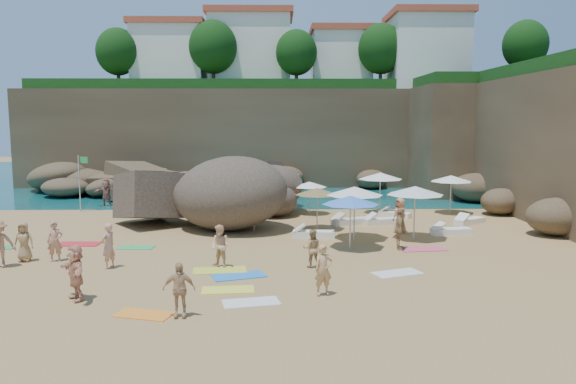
{
  "coord_description": "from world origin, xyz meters",
  "views": [
    {
      "loc": [
        1.58,
        -24.4,
        5.55
      ],
      "look_at": [
        2.0,
        3.0,
        2.0
      ],
      "focal_mm": 35.0,
      "sensor_mm": 36.0,
      "label": 1
    }
  ],
  "objects_px": {
    "flag_pole": "(81,176)",
    "person_stand_1": "(312,248)",
    "person_stand_5": "(106,192)",
    "person_stand_0": "(55,241)",
    "parasol_2": "(451,179)",
    "person_stand_6": "(108,246)",
    "parasol_0": "(310,184)",
    "parasol_1": "(278,171)",
    "lounger_0": "(350,221)",
    "rock_outcrop": "(207,220)",
    "person_stand_3": "(400,229)",
    "person_stand_4": "(400,215)",
    "person_stand_2": "(269,202)"
  },
  "relations": [
    {
      "from": "person_stand_4",
      "to": "parasol_1",
      "type": "bearing_deg",
      "value": -170.14
    },
    {
      "from": "parasol_0",
      "to": "person_stand_0",
      "type": "height_order",
      "value": "parasol_0"
    },
    {
      "from": "parasol_0",
      "to": "person_stand_5",
      "type": "xyz_separation_m",
      "value": [
        -12.94,
        3.42,
        -0.89
      ]
    },
    {
      "from": "flag_pole",
      "to": "person_stand_1",
      "type": "xyz_separation_m",
      "value": [
        13.16,
        -13.04,
        -1.45
      ]
    },
    {
      "from": "flag_pole",
      "to": "lounger_0",
      "type": "bearing_deg",
      "value": -15.56
    },
    {
      "from": "person_stand_1",
      "to": "person_stand_3",
      "type": "relative_size",
      "value": 0.81
    },
    {
      "from": "lounger_0",
      "to": "person_stand_1",
      "type": "relative_size",
      "value": 1.4
    },
    {
      "from": "person_stand_0",
      "to": "lounger_0",
      "type": "bearing_deg",
      "value": 16.77
    },
    {
      "from": "person_stand_2",
      "to": "flag_pole",
      "type": "bearing_deg",
      "value": 40.64
    },
    {
      "from": "person_stand_6",
      "to": "parasol_0",
      "type": "bearing_deg",
      "value": 172.66
    },
    {
      "from": "person_stand_1",
      "to": "lounger_0",
      "type": "bearing_deg",
      "value": -107.32
    },
    {
      "from": "person_stand_3",
      "to": "flag_pole",
      "type": "bearing_deg",
      "value": 67.07
    },
    {
      "from": "parasol_0",
      "to": "person_stand_6",
      "type": "distance_m",
      "value": 14.52
    },
    {
      "from": "person_stand_2",
      "to": "person_stand_3",
      "type": "relative_size",
      "value": 1.02
    },
    {
      "from": "parasol_2",
      "to": "person_stand_3",
      "type": "distance_m",
      "value": 10.54
    },
    {
      "from": "parasol_0",
      "to": "person_stand_0",
      "type": "bearing_deg",
      "value": -134.17
    },
    {
      "from": "lounger_0",
      "to": "person_stand_3",
      "type": "relative_size",
      "value": 1.13
    },
    {
      "from": "person_stand_3",
      "to": "person_stand_6",
      "type": "xyz_separation_m",
      "value": [
        -11.56,
        -2.87,
        -0.04
      ]
    },
    {
      "from": "person_stand_3",
      "to": "rock_outcrop",
      "type": "bearing_deg",
      "value": 59.07
    },
    {
      "from": "person_stand_2",
      "to": "person_stand_3",
      "type": "height_order",
      "value": "person_stand_2"
    },
    {
      "from": "person_stand_0",
      "to": "parasol_2",
      "type": "bearing_deg",
      "value": 15.64
    },
    {
      "from": "person_stand_2",
      "to": "person_stand_1",
      "type": "bearing_deg",
      "value": 151.11
    },
    {
      "from": "person_stand_1",
      "to": "person_stand_5",
      "type": "relative_size",
      "value": 0.82
    },
    {
      "from": "person_stand_6",
      "to": "person_stand_3",
      "type": "bearing_deg",
      "value": 130.92
    },
    {
      "from": "person_stand_1",
      "to": "parasol_1",
      "type": "bearing_deg",
      "value": -86.11
    },
    {
      "from": "person_stand_1",
      "to": "parasol_0",
      "type": "bearing_deg",
      "value": -93.69
    },
    {
      "from": "flag_pole",
      "to": "parasol_1",
      "type": "relative_size",
      "value": 1.29
    },
    {
      "from": "person_stand_0",
      "to": "person_stand_3",
      "type": "height_order",
      "value": "person_stand_3"
    },
    {
      "from": "parasol_2",
      "to": "person_stand_2",
      "type": "height_order",
      "value": "parasol_2"
    },
    {
      "from": "person_stand_1",
      "to": "person_stand_6",
      "type": "bearing_deg",
      "value": -0.84
    },
    {
      "from": "person_stand_3",
      "to": "person_stand_6",
      "type": "relative_size",
      "value": 1.04
    },
    {
      "from": "parasol_0",
      "to": "person_stand_1",
      "type": "relative_size",
      "value": 1.4
    },
    {
      "from": "lounger_0",
      "to": "person_stand_0",
      "type": "bearing_deg",
      "value": -170.31
    },
    {
      "from": "parasol_1",
      "to": "person_stand_0",
      "type": "xyz_separation_m",
      "value": [
        -8.76,
        -13.68,
        -1.49
      ]
    },
    {
      "from": "person_stand_5",
      "to": "parasol_2",
      "type": "bearing_deg",
      "value": -10.69
    },
    {
      "from": "parasol_0",
      "to": "person_stand_6",
      "type": "relative_size",
      "value": 1.19
    },
    {
      "from": "parasol_2",
      "to": "person_stand_5",
      "type": "bearing_deg",
      "value": 171.17
    },
    {
      "from": "lounger_0",
      "to": "parasol_2",
      "type": "bearing_deg",
      "value": 6.26
    },
    {
      "from": "flag_pole",
      "to": "parasol_0",
      "type": "height_order",
      "value": "flag_pole"
    },
    {
      "from": "parasol_1",
      "to": "lounger_0",
      "type": "relative_size",
      "value": 1.3
    },
    {
      "from": "parasol_2",
      "to": "rock_outcrop",
      "type": "bearing_deg",
      "value": -172.79
    },
    {
      "from": "person_stand_0",
      "to": "person_stand_1",
      "type": "xyz_separation_m",
      "value": [
        10.05,
        -1.04,
        -0.07
      ]
    },
    {
      "from": "person_stand_4",
      "to": "parasol_2",
      "type": "bearing_deg",
      "value": 117.24
    },
    {
      "from": "lounger_0",
      "to": "person_stand_1",
      "type": "distance_m",
      "value": 9.05
    },
    {
      "from": "parasol_1",
      "to": "person_stand_3",
      "type": "bearing_deg",
      "value": -66.32
    },
    {
      "from": "flag_pole",
      "to": "person_stand_6",
      "type": "bearing_deg",
      "value": -67.09
    },
    {
      "from": "person_stand_4",
      "to": "flag_pole",
      "type": "bearing_deg",
      "value": -136.3
    },
    {
      "from": "person_stand_0",
      "to": "person_stand_1",
      "type": "bearing_deg",
      "value": -20.42
    },
    {
      "from": "parasol_0",
      "to": "person_stand_2",
      "type": "xyz_separation_m",
      "value": [
        -2.34,
        -1.11,
        -0.85
      ]
    },
    {
      "from": "person_stand_5",
      "to": "person_stand_2",
      "type": "bearing_deg",
      "value": -24.99
    }
  ]
}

